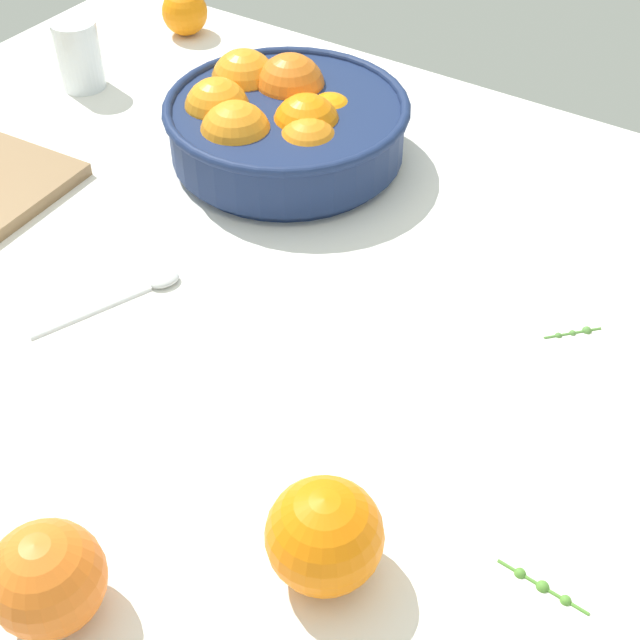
% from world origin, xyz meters
% --- Properties ---
extents(ground_plane, '(1.47, 1.04, 0.03)m').
position_xyz_m(ground_plane, '(0.00, 0.00, -0.01)').
color(ground_plane, white).
extents(fruit_bowl, '(0.29, 0.29, 0.11)m').
position_xyz_m(fruit_bowl, '(-0.21, 0.23, 0.05)').
color(fruit_bowl, navy).
rests_on(fruit_bowl, ground_plane).
extents(second_glass, '(0.06, 0.06, 0.09)m').
position_xyz_m(second_glass, '(-0.54, 0.23, 0.04)').
color(second_glass, white).
rests_on(second_glass, ground_plane).
extents(loose_orange_0, '(0.09, 0.09, 0.09)m').
position_xyz_m(loose_orange_0, '(0.13, -0.21, 0.04)').
color(loose_orange_0, orange).
rests_on(loose_orange_0, ground_plane).
extents(loose_orange_3, '(0.07, 0.07, 0.07)m').
position_xyz_m(loose_orange_3, '(-0.53, 0.43, 0.03)').
color(loose_orange_3, orange).
rests_on(loose_orange_3, ground_plane).
extents(loose_orange_4, '(0.08, 0.08, 0.08)m').
position_xyz_m(loose_orange_4, '(-0.01, -0.34, 0.04)').
color(loose_orange_4, orange).
rests_on(loose_orange_4, ground_plane).
extents(spoon, '(0.07, 0.15, 0.01)m').
position_xyz_m(spoon, '(-0.20, -0.06, 0.00)').
color(spoon, silver).
rests_on(spoon, ground_plane).
extents(herb_sprig_0, '(0.07, 0.01, 0.01)m').
position_xyz_m(herb_sprig_0, '(0.27, -0.14, 0.00)').
color(herb_sprig_0, '#508B32').
rests_on(herb_sprig_0, ground_plane).
extents(herb_sprig_1, '(0.04, 0.04, 0.01)m').
position_xyz_m(herb_sprig_1, '(0.19, 0.13, 0.00)').
color(herb_sprig_1, '#51863B').
rests_on(herb_sprig_1, ground_plane).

